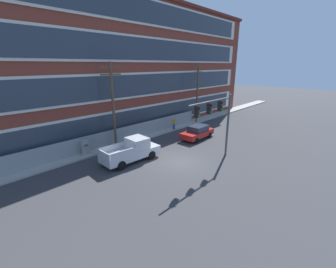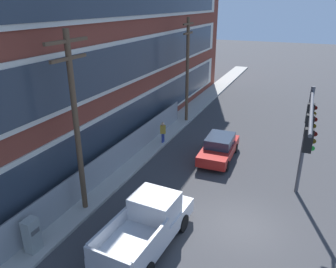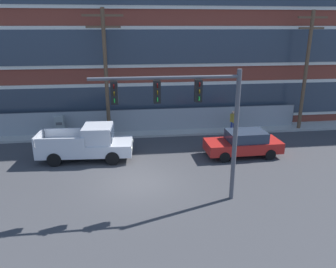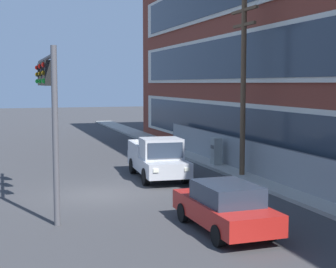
{
  "view_description": "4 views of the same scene",
  "coord_description": "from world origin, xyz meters",
  "px_view_note": "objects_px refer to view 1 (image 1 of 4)",
  "views": [
    {
      "loc": [
        -14.44,
        -11.77,
        8.41
      ],
      "look_at": [
        0.52,
        1.98,
        2.11
      ],
      "focal_mm": 24.0,
      "sensor_mm": 36.0,
      "label": 1
    },
    {
      "loc": [
        -12.81,
        -1.78,
        9.66
      ],
      "look_at": [
        1.49,
        4.31,
        3.4
      ],
      "focal_mm": 35.0,
      "sensor_mm": 36.0,
      "label": 2
    },
    {
      "loc": [
        -0.37,
        -15.09,
        7.53
      ],
      "look_at": [
        1.88,
        2.41,
        1.71
      ],
      "focal_mm": 35.0,
      "sensor_mm": 36.0,
      "label": 3
    },
    {
      "loc": [
        21.15,
        -3.85,
        4.68
      ],
      "look_at": [
        1.86,
        2.44,
        2.67
      ],
      "focal_mm": 55.0,
      "sensor_mm": 36.0,
      "label": 4
    }
  ],
  "objects_px": {
    "utility_pole_midblock": "(197,91)",
    "traffic_signal_mast": "(217,115)",
    "sedan_red": "(198,132)",
    "utility_pole_near_corner": "(113,102)",
    "pedestrian_near_cabinet": "(174,123)",
    "pickup_truck_silver": "(132,151)",
    "electrical_cabinet": "(85,148)"
  },
  "relations": [
    {
      "from": "sedan_red",
      "to": "pedestrian_near_cabinet",
      "type": "relative_size",
      "value": 2.7
    },
    {
      "from": "utility_pole_midblock",
      "to": "electrical_cabinet",
      "type": "relative_size",
      "value": 5.24
    },
    {
      "from": "traffic_signal_mast",
      "to": "pickup_truck_silver",
      "type": "xyz_separation_m",
      "value": [
        -4.95,
        5.61,
        -3.37
      ]
    },
    {
      "from": "sedan_red",
      "to": "utility_pole_midblock",
      "type": "xyz_separation_m",
      "value": [
        6.0,
        4.48,
        3.92
      ]
    },
    {
      "from": "pickup_truck_silver",
      "to": "utility_pole_near_corner",
      "type": "bearing_deg",
      "value": 75.48
    },
    {
      "from": "utility_pole_midblock",
      "to": "traffic_signal_mast",
      "type": "bearing_deg",
      "value": -137.48
    },
    {
      "from": "utility_pole_midblock",
      "to": "pedestrian_near_cabinet",
      "type": "height_order",
      "value": "utility_pole_midblock"
    },
    {
      "from": "sedan_red",
      "to": "electrical_cabinet",
      "type": "height_order",
      "value": "electrical_cabinet"
    },
    {
      "from": "utility_pole_near_corner",
      "to": "pedestrian_near_cabinet",
      "type": "distance_m",
      "value": 9.78
    },
    {
      "from": "utility_pole_midblock",
      "to": "sedan_red",
      "type": "bearing_deg",
      "value": -143.23
    },
    {
      "from": "pedestrian_near_cabinet",
      "to": "electrical_cabinet",
      "type": "bearing_deg",
      "value": 178.41
    },
    {
      "from": "pickup_truck_silver",
      "to": "utility_pole_midblock",
      "type": "distance_m",
      "value": 16.2
    },
    {
      "from": "pickup_truck_silver",
      "to": "sedan_red",
      "type": "height_order",
      "value": "pickup_truck_silver"
    },
    {
      "from": "sedan_red",
      "to": "utility_pole_near_corner",
      "type": "distance_m",
      "value": 10.29
    },
    {
      "from": "pedestrian_near_cabinet",
      "to": "pickup_truck_silver",
      "type": "bearing_deg",
      "value": -159.48
    },
    {
      "from": "traffic_signal_mast",
      "to": "utility_pole_midblock",
      "type": "relative_size",
      "value": 0.72
    },
    {
      "from": "traffic_signal_mast",
      "to": "utility_pole_near_corner",
      "type": "height_order",
      "value": "utility_pole_near_corner"
    },
    {
      "from": "pickup_truck_silver",
      "to": "utility_pole_near_corner",
      "type": "xyz_separation_m",
      "value": [
        1.05,
        4.04,
        3.87
      ]
    },
    {
      "from": "traffic_signal_mast",
      "to": "utility_pole_midblock",
      "type": "height_order",
      "value": "utility_pole_midblock"
    },
    {
      "from": "sedan_red",
      "to": "electrical_cabinet",
      "type": "relative_size",
      "value": 2.77
    },
    {
      "from": "utility_pole_near_corner",
      "to": "electrical_cabinet",
      "type": "relative_size",
      "value": 5.29
    },
    {
      "from": "pedestrian_near_cabinet",
      "to": "utility_pole_near_corner",
      "type": "bearing_deg",
      "value": 178.17
    },
    {
      "from": "pickup_truck_silver",
      "to": "sedan_red",
      "type": "relative_size",
      "value": 1.22
    },
    {
      "from": "utility_pole_near_corner",
      "to": "utility_pole_midblock",
      "type": "xyz_separation_m",
      "value": [
        14.23,
        -0.18,
        -0.12
      ]
    },
    {
      "from": "utility_pole_near_corner",
      "to": "pedestrian_near_cabinet",
      "type": "bearing_deg",
      "value": -1.83
    },
    {
      "from": "utility_pole_near_corner",
      "to": "utility_pole_midblock",
      "type": "relative_size",
      "value": 1.01
    },
    {
      "from": "pickup_truck_silver",
      "to": "electrical_cabinet",
      "type": "bearing_deg",
      "value": 119.73
    },
    {
      "from": "utility_pole_midblock",
      "to": "utility_pole_near_corner",
      "type": "bearing_deg",
      "value": 179.27
    },
    {
      "from": "pickup_truck_silver",
      "to": "utility_pole_near_corner",
      "type": "height_order",
      "value": "utility_pole_near_corner"
    },
    {
      "from": "traffic_signal_mast",
      "to": "pedestrian_near_cabinet",
      "type": "xyz_separation_m",
      "value": [
        5.08,
        9.37,
        -3.36
      ]
    },
    {
      "from": "electrical_cabinet",
      "to": "pedestrian_near_cabinet",
      "type": "xyz_separation_m",
      "value": [
        12.37,
        -0.34,
        0.15
      ]
    },
    {
      "from": "pickup_truck_silver",
      "to": "sedan_red",
      "type": "xyz_separation_m",
      "value": [
        9.28,
        -0.62,
        -0.17
      ]
    }
  ]
}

